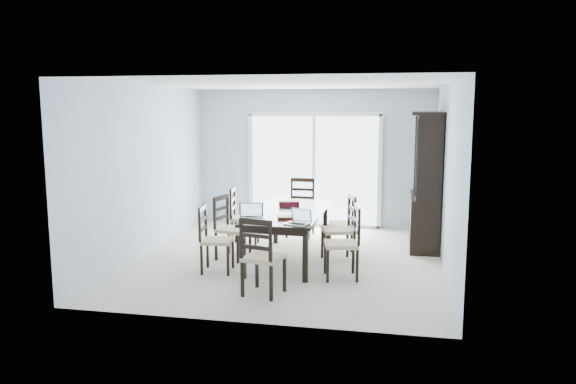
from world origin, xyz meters
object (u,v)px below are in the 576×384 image
object	(u,v)px
chair_left_mid	(227,220)
hot_tub	(298,193)
chair_end_near	(260,248)
chair_end_far	(301,201)
laptop_dark	(251,216)
cell_phone	(265,224)
dining_table	(289,216)
chair_left_far	(239,210)
chair_left_near	(210,231)
chair_right_near	(348,234)
chair_right_far	(346,216)
laptop_silver	(297,221)
china_hutch	(426,182)
game_box	(289,204)
chair_right_mid	(344,221)

from	to	relation	value
chair_left_mid	hot_tub	xyz separation A→B (m)	(0.44, 3.60, -0.12)
chair_end_near	chair_end_far	world-z (taller)	chair_end_far
chair_left_mid	hot_tub	bearing A→B (deg)	-173.47
laptop_dark	cell_phone	bearing A→B (deg)	-57.80
dining_table	chair_end_near	size ratio (longest dim) A/B	1.94
chair_left_far	cell_phone	distance (m)	1.93
chair_end_far	chair_end_near	bearing A→B (deg)	93.37
chair_left_far	laptop_dark	size ratio (longest dim) A/B	2.97
dining_table	chair_left_near	distance (m)	1.23
chair_left_far	chair_right_near	bearing A→B (deg)	45.40
chair_end_far	hot_tub	distance (m)	1.89
chair_right_far	laptop_dark	xyz separation A→B (m)	(-1.15, -1.58, 0.27)
chair_left_far	chair_right_near	xyz separation A→B (m)	(1.92, -1.44, 0.01)
chair_right_far	laptop_silver	bearing A→B (deg)	159.86
chair_end_near	dining_table	bearing A→B (deg)	101.83
china_hutch	game_box	distance (m)	2.28
game_box	chair_end_near	bearing A→B (deg)	-88.60
chair_end_near	laptop_silver	bearing A→B (deg)	79.16
dining_table	chair_left_near	bearing A→B (deg)	-140.69
chair_left_near	laptop_dark	size ratio (longest dim) A/B	2.88
chair_end_far	cell_phone	distance (m)	2.70
chair_end_near	laptop_dark	xyz separation A→B (m)	(-0.35, 0.90, 0.21)
chair_right_near	hot_tub	size ratio (longest dim) A/B	0.55
chair_left_far	chair_left_mid	bearing A→B (deg)	-4.61
dining_table	cell_phone	world-z (taller)	cell_phone
chair_left_far	hot_tub	xyz separation A→B (m)	(0.48, 2.80, -0.13)
chair_left_near	chair_right_mid	size ratio (longest dim) A/B	0.94
chair_left_mid	chair_end_near	world-z (taller)	chair_end_near
china_hutch	chair_right_near	bearing A→B (deg)	-118.75
chair_end_far	game_box	world-z (taller)	chair_end_far
chair_right_mid	chair_end_far	xyz separation A→B (m)	(-0.92, 1.56, 0.01)
laptop_dark	cell_phone	distance (m)	0.34
chair_right_far	hot_tub	world-z (taller)	chair_right_far
chair_right_far	dining_table	bearing A→B (deg)	131.63
laptop_silver	chair_right_far	bearing A→B (deg)	93.52
chair_end_far	chair_left_near	bearing A→B (deg)	73.07
dining_table	laptop_silver	size ratio (longest dim) A/B	6.32
chair_left_near	cell_phone	size ratio (longest dim) A/B	9.80
chair_right_far	chair_left_far	bearing A→B (deg)	88.17
chair_left_near	chair_end_far	distance (m)	2.61
chair_right_far	laptop_silver	distance (m)	1.83
chair_right_far	chair_right_near	bearing A→B (deg)	-178.16
china_hutch	chair_right_far	size ratio (longest dim) A/B	2.17
dining_table	laptop_dark	world-z (taller)	laptop_dark
chair_left_near	laptop_silver	xyz separation A→B (m)	(1.25, -0.15, 0.23)
chair_end_near	hot_tub	world-z (taller)	chair_end_near
chair_left_mid	chair_right_near	size ratio (longest dim) A/B	0.97
chair_left_mid	chair_right_near	xyz separation A→B (m)	(1.88, -0.63, 0.02)
chair_left_near	chair_left_far	distance (m)	1.51
dining_table	chair_end_near	xyz separation A→B (m)	(-0.02, -1.66, -0.07)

